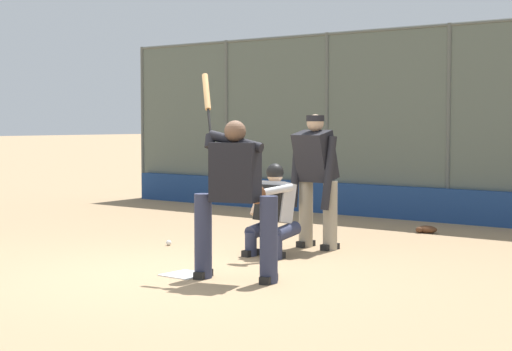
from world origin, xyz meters
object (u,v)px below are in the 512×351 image
at_px(baseball_loose, 169,243).
at_px(umpire_home, 316,177).
at_px(fielding_glove_on_dirt, 426,229).
at_px(batter_at_plate, 235,194).
at_px(catcher_behind_plate, 271,208).

bearing_deg(baseball_loose, umpire_home, -149.47).
xyz_separation_m(umpire_home, fielding_glove_on_dirt, (-0.40, -2.35, -0.90)).
xyz_separation_m(batter_at_plate, umpire_home, (0.62, -2.40, 0.03)).
distance_m(batter_at_plate, fielding_glove_on_dirt, 4.83).
relative_size(batter_at_plate, catcher_behind_plate, 1.91).
distance_m(umpire_home, baseball_loose, 2.19).
xyz_separation_m(batter_at_plate, fielding_glove_on_dirt, (0.22, -4.75, -0.87)).
relative_size(umpire_home, baseball_loose, 23.93).
height_order(batter_at_plate, catcher_behind_plate, batter_at_plate).
distance_m(catcher_behind_plate, fielding_glove_on_dirt, 3.29).
height_order(umpire_home, baseball_loose, umpire_home).
xyz_separation_m(umpire_home, baseball_loose, (1.71, 1.01, -0.92)).
distance_m(catcher_behind_plate, umpire_home, 0.94).
height_order(batter_at_plate, baseball_loose, batter_at_plate).
xyz_separation_m(catcher_behind_plate, umpire_home, (-0.07, -0.86, 0.36)).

